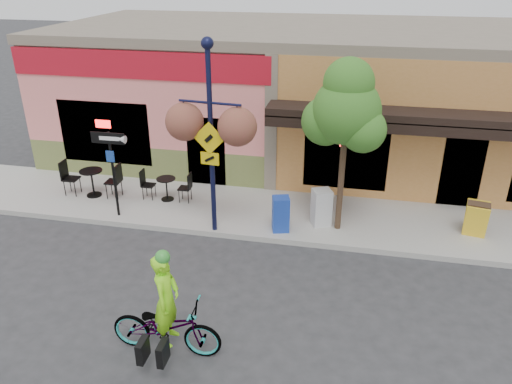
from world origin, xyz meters
TOP-DOWN VIEW (x-y plane):
  - ground at (0.00, 0.00)m, footprint 90.00×90.00m
  - sidewalk at (0.00, 2.00)m, footprint 24.00×3.00m
  - curb at (0.00, 0.55)m, footprint 24.00×0.12m
  - building at (0.00, 7.50)m, footprint 18.20×8.20m
  - bicycle at (-1.63, -3.64)m, footprint 2.06×0.74m
  - cyclist_rider at (-1.58, -3.64)m, footprint 0.44×0.66m
  - lamp_post at (-1.97, 0.65)m, footprint 1.61×0.77m
  - one_way_sign at (-4.78, 0.88)m, footprint 0.92×0.21m
  - cafe_set_left at (-6.06, 1.89)m, footprint 1.79×0.95m
  - cafe_set_right at (-3.82, 2.07)m, footprint 1.48×0.76m
  - newspaper_box_blue at (-0.28, 0.96)m, footprint 0.51×0.47m
  - newspaper_box_grey at (0.71, 1.49)m, footprint 0.60×0.57m
  - street_tree at (1.16, 1.38)m, footprint 1.87×1.87m
  - sandwich_board at (4.55, 1.54)m, footprint 0.61×0.49m

SIDE VIEW (x-z plane):
  - ground at x=0.00m, z-range 0.00..0.00m
  - sidewalk at x=0.00m, z-range 0.00..0.15m
  - curb at x=0.00m, z-range 0.00..0.15m
  - bicycle at x=-1.63m, z-range 0.00..1.08m
  - cafe_set_right at x=-3.82m, z-range 0.15..1.03m
  - sandwich_board at x=4.55m, z-range 0.15..1.05m
  - newspaper_box_blue at x=-0.28m, z-range 0.15..1.09m
  - newspaper_box_grey at x=0.71m, z-range 0.15..1.15m
  - cafe_set_left at x=-6.06m, z-range 0.15..1.21m
  - cyclist_rider at x=-1.58m, z-range 0.00..1.79m
  - one_way_sign at x=-4.78m, z-range 0.15..2.55m
  - building at x=0.00m, z-range 0.00..4.50m
  - street_tree at x=1.16m, z-range 0.15..4.61m
  - lamp_post at x=-1.97m, z-range 0.15..5.02m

